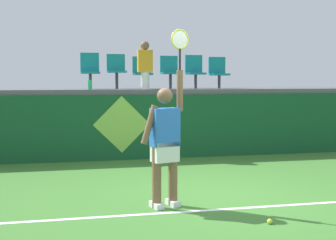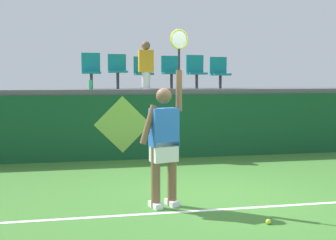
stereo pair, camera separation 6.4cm
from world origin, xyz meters
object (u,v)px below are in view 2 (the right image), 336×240
stadium_chair_2 (143,71)px  spectator_0 (146,64)px  water_bottle (91,85)px  stadium_chair_4 (196,70)px  stadium_chair_1 (117,69)px  stadium_chair_3 (171,70)px  stadium_chair_0 (91,69)px  stadium_chair_5 (219,71)px  tennis_ball (268,222)px  tennis_player (164,140)px

stadium_chair_2 → spectator_0: (0.00, -0.43, 0.15)m
water_bottle → stadium_chair_4: bearing=15.6°
stadium_chair_1 → stadium_chair_3: bearing=0.0°
water_bottle → stadium_chair_0: size_ratio=0.25×
stadium_chair_5 → stadium_chair_2: bearing=-179.9°
stadium_chair_2 → stadium_chair_5: size_ratio=0.99×
tennis_ball → stadium_chair_2: stadium_chair_2 is taller
stadium_chair_4 → spectator_0: (-1.32, -0.44, 0.13)m
stadium_chair_3 → stadium_chair_2: bearing=-180.0°
stadium_chair_2 → spectator_0: size_ratio=0.70×
tennis_player → stadium_chair_3: 4.99m
stadium_chair_5 → spectator_0: bearing=-167.3°
tennis_ball → water_bottle: (-1.98, 5.06, 1.64)m
stadium_chair_1 → spectator_0: spectator_0 is taller
water_bottle → tennis_player: bearing=-77.9°
stadium_chair_2 → stadium_chair_5: 1.94m
tennis_player → stadium_chair_4: tennis_player is taller
tennis_player → spectator_0: bearing=84.4°
tennis_player → stadium_chair_5: (2.36, 4.75, 1.05)m
stadium_chair_2 → stadium_chair_3: size_ratio=0.97×
spectator_0 → tennis_ball: bearing=-82.6°
stadium_chair_3 → stadium_chair_0: bearing=179.9°
tennis_ball → stadium_chair_3: size_ratio=0.08×
tennis_player → stadium_chair_2: 4.88m
water_bottle → stadium_chair_1: stadium_chair_1 is taller
stadium_chair_1 → stadium_chair_5: stadium_chair_1 is taller
tennis_ball → stadium_chair_5: size_ratio=0.08×
spectator_0 → stadium_chair_3: bearing=32.3°
tennis_player → stadium_chair_5: bearing=63.6°
stadium_chair_3 → stadium_chair_1: bearing=-180.0°
stadium_chair_1 → stadium_chair_5: (2.56, 0.00, -0.05)m
tennis_ball → stadium_chair_4: bearing=83.7°
stadium_chair_4 → stadium_chair_5: size_ratio=1.05×
water_bottle → stadium_chair_3: 2.13m
stadium_chair_2 → tennis_player: bearing=-95.1°
tennis_player → stadium_chair_3: (1.11, 4.75, 1.07)m
stadium_chair_0 → stadium_chair_1: stadium_chair_0 is taller
tennis_player → stadium_chair_2: size_ratio=3.21×
spectator_0 → stadium_chair_5: bearing=12.7°
stadium_chair_3 → tennis_player: bearing=-103.2°
stadium_chair_0 → stadium_chair_3: 1.93m
tennis_player → tennis_ball: 1.78m
water_bottle → spectator_0: size_ratio=0.19×
stadium_chair_1 → water_bottle: bearing=-132.7°
stadium_chair_1 → spectator_0: (0.62, -0.43, 0.11)m
stadium_chair_5 → stadium_chair_3: bearing=-179.9°
stadium_chair_2 → stadium_chair_5: bearing=0.1°
water_bottle → stadium_chair_0: 0.81m
stadium_chair_3 → stadium_chair_4: stadium_chair_4 is taller
stadium_chair_3 → stadium_chair_4: size_ratio=0.97×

